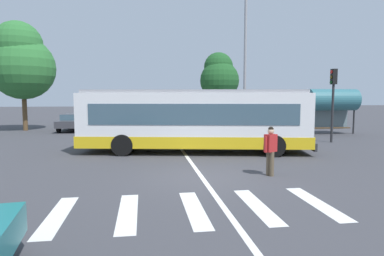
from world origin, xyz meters
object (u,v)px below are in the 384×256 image
at_px(bus_stop_shelter, 332,101).
at_px(background_tree_left, 21,61).
at_px(traffic_light_far_corner, 333,93).
at_px(city_transit_bus, 194,120).
at_px(parked_car_white, 176,120).
at_px(parked_car_red, 112,121).
at_px(background_tree_right, 219,77).
at_px(parked_car_silver, 146,121).
at_px(parked_car_champagne, 208,120).
at_px(twin_arm_street_lamp, 245,46).
at_px(pedestrian_crossing_street, 270,148).
at_px(parked_car_blue, 242,119).
at_px(parked_car_charcoal, 75,121).

bearing_deg(bus_stop_shelter, background_tree_left, 165.68).
bearing_deg(traffic_light_far_corner, bus_stop_shelter, 59.51).
bearing_deg(city_transit_bus, parked_car_white, 88.91).
relative_size(parked_car_red, bus_stop_shelter, 1.25).
bearing_deg(background_tree_left, parked_car_white, -3.44).
bearing_deg(background_tree_right, background_tree_left, -168.60).
relative_size(parked_car_red, background_tree_right, 0.66).
xyz_separation_m(parked_car_silver, parked_car_champagne, (5.20, 0.55, 0.00)).
distance_m(parked_car_champagne, twin_arm_street_lamp, 7.32).
xyz_separation_m(pedestrian_crossing_street, parked_car_blue, (4.02, 16.65, -0.20)).
distance_m(pedestrian_crossing_street, parked_car_charcoal, 19.35).
bearing_deg(background_tree_left, background_tree_right, 11.40).
height_order(bus_stop_shelter, background_tree_right, background_tree_right).
height_order(city_transit_bus, pedestrian_crossing_street, city_transit_bus).
relative_size(parked_car_charcoal, background_tree_left, 0.54).
relative_size(bus_stop_shelter, twin_arm_street_lamp, 0.35).
xyz_separation_m(parked_car_blue, twin_arm_street_lamp, (-1.11, -4.20, 5.49)).
height_order(pedestrian_crossing_street, parked_car_blue, pedestrian_crossing_street).
bearing_deg(parked_car_champagne, pedestrian_crossing_street, -93.75).
relative_size(parked_car_white, traffic_light_far_corner, 1.04).
bearing_deg(parked_car_red, parked_car_blue, 1.52).
distance_m(parked_car_red, bus_stop_shelter, 16.71).
distance_m(pedestrian_crossing_street, parked_car_red, 17.70).
distance_m(parked_car_white, traffic_light_far_corner, 12.64).
height_order(parked_car_charcoal, parked_car_blue, same).
bearing_deg(pedestrian_crossing_street, parked_car_blue, 76.44).
bearing_deg(pedestrian_crossing_street, background_tree_right, 81.94).
relative_size(pedestrian_crossing_street, traffic_light_far_corner, 0.40).
bearing_deg(city_transit_bus, parked_car_red, 113.79).
bearing_deg(pedestrian_crossing_street, twin_arm_street_lamp, 76.85).
relative_size(pedestrian_crossing_street, parked_car_champagne, 0.38).
xyz_separation_m(city_transit_bus, parked_car_blue, (5.88, 11.39, -0.82)).
xyz_separation_m(bus_stop_shelter, background_tree_left, (-22.90, 5.85, 3.05)).
distance_m(parked_car_white, background_tree_right, 7.25).
xyz_separation_m(parked_car_red, bus_stop_shelter, (15.93, -4.79, 1.65)).
height_order(parked_car_silver, parked_car_champagne, same).
relative_size(traffic_light_far_corner, bus_stop_shelter, 1.19).
bearing_deg(city_transit_bus, parked_car_charcoal, 124.45).
bearing_deg(parked_car_charcoal, background_tree_right, 17.72).
bearing_deg(background_tree_right, parked_car_white, -138.28).
distance_m(parked_car_champagne, parked_car_blue, 2.92).
height_order(parked_car_charcoal, background_tree_right, background_tree_right).
distance_m(bus_stop_shelter, background_tree_right, 11.33).
bearing_deg(parked_car_charcoal, bus_stop_shelter, -15.27).
relative_size(parked_car_silver, parked_car_blue, 0.97).
bearing_deg(parked_car_white, parked_car_charcoal, 179.70).
height_order(parked_car_charcoal, parked_car_silver, same).
relative_size(pedestrian_crossing_street, bus_stop_shelter, 0.47).
xyz_separation_m(parked_car_red, parked_car_silver, (2.67, 0.02, 0.00)).
height_order(city_transit_bus, parked_car_silver, city_transit_bus).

